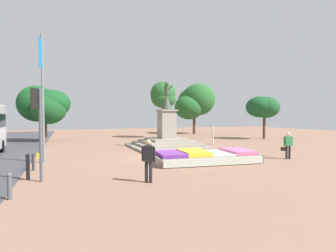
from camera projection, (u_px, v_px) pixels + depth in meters
ground_plane at (164, 157)px, 16.86m from camera, size 80.80×80.80×0.00m
flower_planter at (205, 157)px, 14.89m from camera, size 6.14×3.39×0.69m
statue_monument at (167, 138)px, 21.98m from camera, size 5.88×5.88×5.48m
traffic_light_near_crossing at (37, 118)px, 10.28m from camera, size 0.41×0.30×3.69m
banner_pole at (43, 94)px, 14.56m from camera, size 0.21×0.72×7.18m
pedestrian_with_handbag at (288, 144)px, 15.96m from camera, size 0.70×0.39×1.64m
pedestrian_near_planter at (213, 134)px, 24.25m from camera, size 0.38×0.50×1.65m
pedestrian_crossing_plaza at (148, 158)px, 10.23m from camera, size 0.48×0.40×1.70m
kerb_bollard_south at (9, 185)px, 8.14m from camera, size 0.15×0.15×0.84m
kerb_bollard_mid_a at (28, 166)px, 10.72m from camera, size 0.17×0.17×1.07m
kerb_bollard_mid_b at (33, 161)px, 12.54m from camera, size 0.13×0.13×0.84m
park_tree_far_left at (45, 105)px, 27.08m from camera, size 5.28×4.78×5.84m
park_tree_behind_statue at (163, 96)px, 31.77m from camera, size 3.06×3.23×6.84m
park_tree_far_right at (194, 102)px, 39.43m from camera, size 6.24×5.76×7.57m
park_tree_street_side at (263, 107)px, 29.88m from camera, size 3.64×3.50×4.91m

